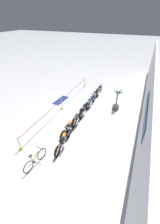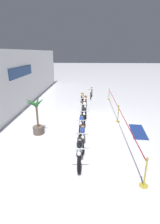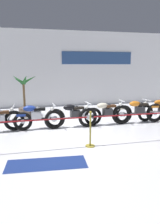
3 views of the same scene
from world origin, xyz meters
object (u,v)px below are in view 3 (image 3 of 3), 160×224
motorcycle_orange_5 (138,112)px  stanchion_far_left (36,125)px  motorcycle_cream_4 (106,113)px  stanchion_mid_left (90,135)px  motorcycle_blue_2 (35,117)px  floor_banner (47,164)px  potted_palm_left_of_row (24,100)px  motorcycle_black_3 (74,115)px

motorcycle_orange_5 → stanchion_far_left: 4.66m
motorcycle_cream_4 → stanchion_mid_left: size_ratio=2.19×
motorcycle_blue_2 → floor_banner: size_ratio=1.16×
motorcycle_blue_2 → potted_palm_left_of_row: 2.29m
motorcycle_blue_2 → motorcycle_cream_4: motorcycle_cream_4 is taller
motorcycle_cream_4 → stanchion_far_left: 3.49m
motorcycle_cream_4 → potted_palm_left_of_row: size_ratio=1.19×
potted_palm_left_of_row → stanchion_far_left: size_ratio=0.18×
motorcycle_black_3 → potted_palm_left_of_row: potted_palm_left_of_row is taller
potted_palm_left_of_row → stanchion_far_left: (0.33, -4.39, -0.04)m
motorcycle_cream_4 → stanchion_mid_left: 2.43m
stanchion_far_left → floor_banner: stanchion_far_left is taller
motorcycle_black_3 → motorcycle_blue_2: bearing=178.1°
stanchion_mid_left → floor_banner: 1.65m
stanchion_far_left → potted_palm_left_of_row: bearing=94.3°
motorcycle_black_3 → stanchion_mid_left: (0.04, -2.10, -0.10)m
stanchion_mid_left → motorcycle_blue_2: bearing=124.9°
floor_banner → stanchion_mid_left: bearing=37.8°
stanchion_far_left → stanchion_mid_left: size_ratio=10.09×
motorcycle_cream_4 → stanchion_far_left: bearing=-143.4°
motorcycle_cream_4 → floor_banner: motorcycle_cream_4 is taller
motorcycle_black_3 → motorcycle_orange_5: (2.68, -0.04, 0.01)m
motorcycle_black_3 → motorcycle_orange_5: bearing=-0.8°
motorcycle_black_3 → stanchion_mid_left: stanchion_mid_left is taller
motorcycle_orange_5 → stanchion_mid_left: bearing=-142.0°
motorcycle_black_3 → floor_banner: bearing=-113.7°
motorcycle_black_3 → stanchion_mid_left: 2.10m
potted_palm_left_of_row → floor_banner: 5.35m
motorcycle_cream_4 → stanchion_far_left: size_ratio=0.22×
motorcycle_black_3 → potted_palm_left_of_row: (-1.82, 2.29, 0.32)m
motorcycle_blue_2 → stanchion_far_left: 2.16m
stanchion_far_left → stanchion_mid_left: 1.58m
motorcycle_orange_5 → potted_palm_left_of_row: bearing=152.7°
potted_palm_left_of_row → stanchion_far_left: 4.40m
motorcycle_cream_4 → motorcycle_orange_5: 1.38m
motorcycle_blue_2 → motorcycle_cream_4: (2.75, -0.07, 0.00)m
motorcycle_blue_2 → motorcycle_orange_5: motorcycle_orange_5 is taller
motorcycle_black_3 → floor_banner: 3.28m
stanchion_mid_left → stanchion_far_left: bearing=180.0°
motorcycle_blue_2 → stanchion_far_left: stanchion_far_left is taller
motorcycle_orange_5 → motorcycle_blue_2: bearing=178.8°
motorcycle_orange_5 → floor_banner: 4.98m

